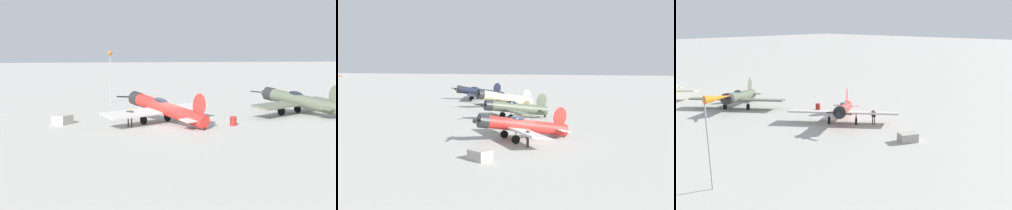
{
  "view_description": "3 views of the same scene",
  "coord_description": "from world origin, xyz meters",
  "views": [
    {
      "loc": [
        -6.27,
        -44.28,
        6.92
      ],
      "look_at": [
        0.0,
        0.0,
        1.8
      ],
      "focal_mm": 53.14,
      "sensor_mm": 36.0,
      "label": 1
    },
    {
      "loc": [
        -40.21,
        -8.8,
        7.7
      ],
      "look_at": [
        16.72,
        6.43,
        1.6
      ],
      "focal_mm": 45.29,
      "sensor_mm": 36.0,
      "label": 2
    },
    {
      "loc": [
        -26.07,
        29.25,
        11.26
      ],
      "look_at": [
        0.0,
        0.0,
        1.8
      ],
      "focal_mm": 37.38,
      "sensor_mm": 36.0,
      "label": 3
    }
  ],
  "objects": [
    {
      "name": "windsock_mast",
      "position": [
        -4.7,
        17.97,
        5.98
      ],
      "size": [
        0.58,
        1.99,
        6.56
      ],
      "color": "gray",
      "rests_on": "ground_plane"
    },
    {
      "name": "airplane_foreground",
      "position": [
        -0.3,
        0.42,
        1.43
      ],
      "size": [
        11.07,
        9.66,
        3.22
      ],
      "rotation": [
        0.0,
        0.0,
        2.2
      ],
      "color": "red",
      "rests_on": "ground_plane"
    },
    {
      "name": "ground_crew_mechanic",
      "position": [
        -3.53,
        -1.0,
        1.02
      ],
      "size": [
        0.65,
        0.31,
        1.68
      ],
      "rotation": [
        0.0,
        0.0,
        1.39
      ],
      "color": "#2D2D33",
      "rests_on": "ground_plane"
    },
    {
      "name": "airplane_mid_apron",
      "position": [
        14.43,
        4.73,
        1.47
      ],
      "size": [
        11.25,
        9.51,
        3.48
      ],
      "rotation": [
        0.0,
        0.0,
        2.2
      ],
      "color": "#4C5442",
      "rests_on": "ground_plane"
    },
    {
      "name": "equipment_crate",
      "position": [
        -9.51,
        1.51,
        0.42
      ],
      "size": [
        1.95,
        2.1,
        0.85
      ],
      "rotation": [
        0.0,
        0.0,
        4.16
      ],
      "color": "#9E998E",
      "rests_on": "ground_plane"
    },
    {
      "name": "fuel_drum",
      "position": [
        5.74,
        -1.35,
        0.4
      ],
      "size": [
        0.63,
        0.63,
        0.81
      ],
      "color": "maroon",
      "rests_on": "ground_plane"
    },
    {
      "name": "ground_plane",
      "position": [
        0.0,
        0.0,
        0.0
      ],
      "size": [
        400.0,
        400.0,
        0.0
      ],
      "primitive_type": "plane",
      "color": "#A8A59E"
    }
  ]
}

